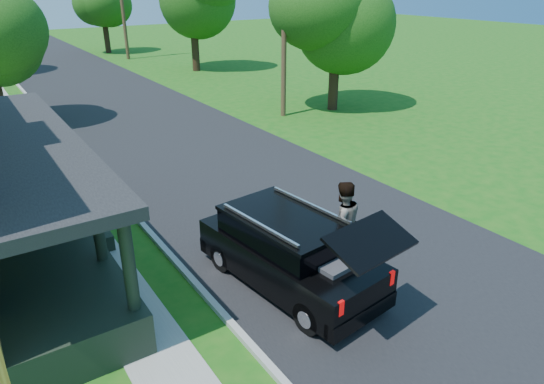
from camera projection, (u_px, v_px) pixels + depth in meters
ground at (403, 285)px, 11.23m from camera, size 140.00×140.00×0.00m
street at (126, 108)px, 26.49m from camera, size 8.00×120.00×0.02m
curb at (47, 119)px, 24.45m from camera, size 0.15×120.00×0.12m
sidewalk at (14, 124)px, 23.67m from camera, size 1.30×120.00×0.03m
black_suv at (290, 251)px, 10.91m from camera, size 2.42×5.10×2.29m
skateboarder at (342, 222)px, 11.01m from camera, size 1.06×0.88×1.96m
skateboard at (343, 257)px, 11.57m from camera, size 0.35×0.73×0.60m
tree_right_near at (336, 11)px, 24.30m from camera, size 6.31×6.05×7.74m
utility_pole_near at (284, 8)px, 22.99m from camera, size 1.53×0.64×10.18m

